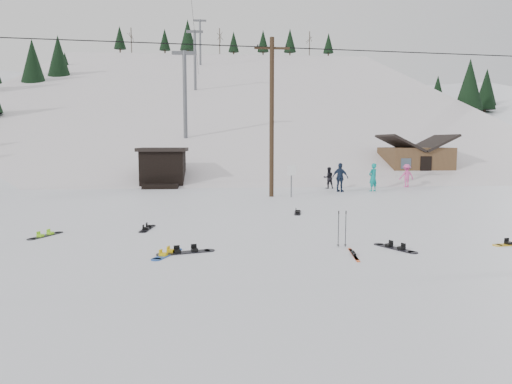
{
  "coord_description": "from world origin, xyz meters",
  "views": [
    {
      "loc": [
        -1.07,
        -12.16,
        3.16
      ],
      "look_at": [
        0.25,
        3.78,
        1.4
      ],
      "focal_mm": 32.0,
      "sensor_mm": 36.0,
      "label": 1
    }
  ],
  "objects": [
    {
      "name": "ground",
      "position": [
        0.0,
        0.0,
        0.0
      ],
      "size": [
        200.0,
        200.0,
        0.0
      ],
      "primitive_type": "plane",
      "color": "white",
      "rests_on": "ground"
    },
    {
      "name": "ridge_right",
      "position": [
        38.0,
        50.0,
        -11.0
      ],
      "size": [
        45.66,
        93.98,
        54.59
      ],
      "primitive_type": "cube",
      "rotation": [
        0.21,
        -0.05,
        -0.12
      ],
      "color": "white",
      "rests_on": "ground"
    },
    {
      "name": "hero_skis",
      "position": [
        2.7,
        0.1,
        0.02
      ],
      "size": [
        0.29,
        1.55,
        0.08
      ],
      "rotation": [
        0.0,
        0.0,
        -0.13
      ],
      "color": "#D14515",
      "rests_on": "ground"
    },
    {
      "name": "ski_poles",
      "position": [
        2.64,
        1.13,
        0.56
      ],
      "size": [
        0.3,
        0.08,
        1.1
      ],
      "color": "black",
      "rests_on": "ground"
    },
    {
      "name": "hero_snowboard",
      "position": [
        -2.53,
        0.57,
        0.03
      ],
      "size": [
        0.75,
        1.4,
        0.1
      ],
      "rotation": [
        0.0,
        0.0,
        1.18
      ],
      "color": "#1B4DB3",
      "rests_on": "ground"
    },
    {
      "name": "board_scatter_a",
      "position": [
        -2.02,
        0.74,
        0.03
      ],
      "size": [
        1.64,
        0.68,
        0.12
      ],
      "rotation": [
        0.0,
        0.0,
        0.27
      ],
      "color": "black",
      "rests_on": "ground"
    },
    {
      "name": "trail_sign",
      "position": [
        3.1,
        13.58,
        1.27
      ],
      "size": [
        0.5,
        0.09,
        1.85
      ],
      "color": "#595B60",
      "rests_on": "ground"
    },
    {
      "name": "board_scatter_b",
      "position": [
        -3.67,
        4.48,
        0.03
      ],
      "size": [
        0.43,
        1.51,
        0.11
      ],
      "rotation": [
        0.0,
        0.0,
        1.45
      ],
      "color": "black",
      "rests_on": "ground"
    },
    {
      "name": "lift_tower_near",
      "position": [
        -4.0,
        30.0,
        7.86
      ],
      "size": [
        2.2,
        0.36,
        8.0
      ],
      "color": "#595B60",
      "rests_on": "ski_slope"
    },
    {
      "name": "board_scatter_d",
      "position": [
        4.15,
        0.74,
        0.03
      ],
      "size": [
        0.9,
        1.4,
        0.11
      ],
      "rotation": [
        0.0,
        0.0,
        -1.07
      ],
      "color": "black",
      "rests_on": "ground"
    },
    {
      "name": "skier_dark",
      "position": [
        6.4,
        18.23,
        0.73
      ],
      "size": [
        0.76,
        0.62,
        1.46
      ],
      "primitive_type": "imported",
      "rotation": [
        0.0,
        0.0,
        3.24
      ],
      "color": "black",
      "rests_on": "ground"
    },
    {
      "name": "utility_pole",
      "position": [
        2.0,
        14.0,
        4.68
      ],
      "size": [
        2.0,
        0.26,
        9.0
      ],
      "color": "#3A2819",
      "rests_on": "ground"
    },
    {
      "name": "skier_teal",
      "position": [
        8.82,
        16.27,
        0.9
      ],
      "size": [
        0.78,
        0.69,
        1.8
      ],
      "primitive_type": "imported",
      "rotation": [
        0.0,
        0.0,
        3.65
      ],
      "color": "#0E918A",
      "rests_on": "ground"
    },
    {
      "name": "cabin",
      "position": [
        15.0,
        24.0,
        1.48
      ],
      "size": [
        5.39,
        4.4,
        3.77
      ],
      "color": "brown",
      "rests_on": "ground"
    },
    {
      "name": "skier_navy",
      "position": [
        6.63,
        16.08,
        0.92
      ],
      "size": [
        1.11,
        1.04,
        1.84
      ],
      "primitive_type": "imported",
      "rotation": [
        0.0,
        0.0,
        2.43
      ],
      "color": "#19253E",
      "rests_on": "ground"
    },
    {
      "name": "lift_hut",
      "position": [
        -5.0,
        20.94,
        1.36
      ],
      "size": [
        3.4,
        4.1,
        2.75
      ],
      "color": "black",
      "rests_on": "ground"
    },
    {
      "name": "skier_pink",
      "position": [
        12.07,
        18.69,
        0.81
      ],
      "size": [
        1.09,
        0.69,
        1.61
      ],
      "primitive_type": "imported",
      "rotation": [
        0.0,
        0.0,
        3.23
      ],
      "color": "#E5509B",
      "rests_on": "ground"
    },
    {
      "name": "board_scatter_c",
      "position": [
        -6.91,
        3.5,
        0.03
      ],
      "size": [
        0.78,
        1.36,
        0.1
      ],
      "rotation": [
        0.0,
        0.0,
        1.13
      ],
      "color": "black",
      "rests_on": "ground"
    },
    {
      "name": "board_scatter_f",
      "position": [
        2.45,
        7.74,
        0.03
      ],
      "size": [
        0.5,
        1.45,
        0.1
      ],
      "rotation": [
        0.0,
        0.0,
        1.38
      ],
      "color": "black",
      "rests_on": "ground"
    },
    {
      "name": "lift_tower_far",
      "position": [
        -4.0,
        70.0,
        20.86
      ],
      "size": [
        2.2,
        0.36,
        8.0
      ],
      "color": "#595B60",
      "rests_on": "ski_slope"
    },
    {
      "name": "lift_tower_mid",
      "position": [
        -4.0,
        50.0,
        14.36
      ],
      "size": [
        2.2,
        0.36,
        8.0
      ],
      "color": "#595B60",
      "rests_on": "ski_slope"
    },
    {
      "name": "ski_slope",
      "position": [
        0.0,
        55.0,
        -12.0
      ],
      "size": [
        60.0,
        85.24,
        65.97
      ],
      "primitive_type": "cube",
      "rotation": [
        0.31,
        0.0,
        0.0
      ],
      "color": "silver",
      "rests_on": "ground"
    },
    {
      "name": "treeline_crest",
      "position": [
        0.0,
        86.0,
        0.0
      ],
      "size": [
        50.0,
        6.0,
        10.0
      ],
      "primitive_type": null,
      "color": "black",
      "rests_on": "ski_slope"
    }
  ]
}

